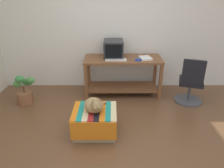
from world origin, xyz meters
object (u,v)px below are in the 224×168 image
object	(u,v)px
cat	(94,105)
potted_plant	(24,91)
ottoman_with_blanket	(95,121)
stapler	(138,60)
tv_monitor	(113,49)
keyboard	(116,60)
book	(145,58)
office_chair	(191,84)
desk	(123,70)

from	to	relation	value
cat	potted_plant	bearing A→B (deg)	125.84
ottoman_with_blanket	stapler	distance (m)	1.49
tv_monitor	ottoman_with_blanket	xyz separation A→B (m)	(-0.28, -1.42, -0.73)
keyboard	cat	world-z (taller)	keyboard
keyboard	book	world-z (taller)	book
cat	stapler	distance (m)	1.42
keyboard	stapler	world-z (taller)	stapler
tv_monitor	office_chair	world-z (taller)	tv_monitor
keyboard	cat	distance (m)	1.28
cat	office_chair	distance (m)	1.98
desk	potted_plant	bearing A→B (deg)	-167.89
desk	cat	bearing A→B (deg)	-109.73
keyboard	book	distance (m)	0.58
stapler	ottoman_with_blanket	bearing A→B (deg)	163.65
keyboard	office_chair	distance (m)	1.47
office_chair	potted_plant	bearing A→B (deg)	17.56
tv_monitor	potted_plant	distance (m)	1.86
potted_plant	stapler	world-z (taller)	stapler
potted_plant	keyboard	bearing A→B (deg)	9.06
tv_monitor	stapler	xyz separation A→B (m)	(0.46, -0.27, -0.14)
tv_monitor	book	xyz separation A→B (m)	(0.62, -0.14, -0.14)
potted_plant	office_chair	bearing A→B (deg)	0.62
desk	potted_plant	world-z (taller)	desk
desk	office_chair	size ratio (longest dim) A/B	1.69
keyboard	book	bearing A→B (deg)	11.03
book	stapler	distance (m)	0.20
book	office_chair	world-z (taller)	office_chair
book	office_chair	distance (m)	0.97
desk	book	xyz separation A→B (m)	(0.43, -0.04, 0.26)
keyboard	cat	bearing A→B (deg)	-104.02
keyboard	potted_plant	bearing A→B (deg)	-169.68
tv_monitor	book	world-z (taller)	tv_monitor
book	potted_plant	xyz separation A→B (m)	(-2.28, -0.37, -0.53)
tv_monitor	keyboard	bearing A→B (deg)	-79.28
desk	ottoman_with_blanket	distance (m)	1.44
tv_monitor	cat	distance (m)	1.54
cat	desk	bearing A→B (deg)	50.66
desk	tv_monitor	size ratio (longest dim) A/B	3.19
book	potted_plant	size ratio (longest dim) A/B	0.41
office_chair	cat	bearing A→B (deg)	46.22
potted_plant	stapler	size ratio (longest dim) A/B	5.57
keyboard	stapler	xyz separation A→B (m)	(0.41, -0.03, 0.01)
book	office_chair	size ratio (longest dim) A/B	0.29
ottoman_with_blanket	stapler	bearing A→B (deg)	57.04
keyboard	book	size ratio (longest dim) A/B	1.57
cat	stapler	bearing A→B (deg)	37.53
tv_monitor	potted_plant	bearing A→B (deg)	-163.29
cat	potted_plant	world-z (taller)	cat
desk	ottoman_with_blanket	size ratio (longest dim) A/B	2.35
tv_monitor	keyboard	size ratio (longest dim) A/B	1.18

